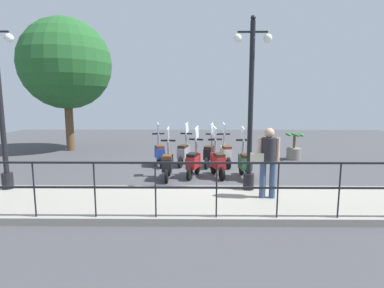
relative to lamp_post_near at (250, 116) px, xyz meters
name	(u,v)px	position (x,y,z in m)	size (l,w,h in m)	color
ground_plane	(207,172)	(2.40, 0.93, -1.97)	(28.00, 28.00, 0.00)	#424247
promenade_walkway	(213,202)	(-0.75, 0.93, -1.89)	(2.20, 20.00, 0.15)	gray
fence_railing	(217,179)	(-1.80, 0.93, -1.08)	(0.04, 16.03, 1.07)	black
lamp_post_near	(250,116)	(0.00, 0.00, 0.00)	(0.26, 0.90, 4.12)	black
lamp_post_far	(1,115)	(0.00, 6.01, 0.01)	(0.26, 0.90, 4.14)	black
pedestrian_with_bag	(267,157)	(-0.64, -0.29, -0.89)	(0.33, 0.65, 1.59)	#384C70
tree_large	(66,64)	(6.63, 7.17, 1.97)	(4.05, 4.05, 5.98)	brown
potted_palm	(294,148)	(4.54, -2.60, -1.52)	(1.06, 0.66, 1.05)	slate
scooter_near_0	(245,163)	(1.62, -0.17, -1.49)	(1.23, 0.44, 1.54)	black
scooter_near_1	(218,162)	(1.76, 0.64, -1.49)	(1.21, 0.52, 1.54)	black
scooter_near_2	(194,161)	(1.77, 1.37, -1.49)	(1.20, 0.54, 1.54)	black
scooter_near_3	(168,163)	(1.48, 2.14, -1.49)	(1.23, 0.44, 1.54)	black
scooter_far_0	(226,153)	(3.24, 0.24, -1.49)	(1.23, 0.45, 1.54)	black
scooter_far_1	(210,153)	(3.21, 0.80, -1.49)	(1.20, 0.54, 1.54)	black
scooter_far_2	(184,152)	(3.39, 1.72, -1.49)	(1.20, 0.54, 1.54)	black
scooter_far_3	(160,153)	(3.32, 2.59, -1.49)	(1.21, 0.52, 1.54)	black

